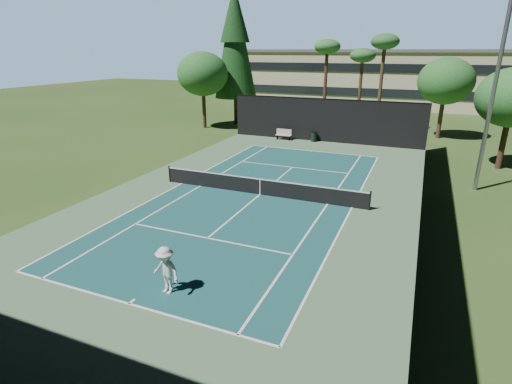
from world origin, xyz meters
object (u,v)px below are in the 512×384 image
Objects in this scene: player at (166,270)px; tennis_ball_c at (316,185)px; tennis_ball_d at (249,173)px; tennis_ball_a at (88,251)px; park_bench at (284,134)px; trash_bin at (314,137)px; tennis_net at (260,186)px; tennis_ball_b at (251,183)px.

tennis_ball_c is (1.85, 13.75, -0.87)m from player.
tennis_ball_c is 1.01× the size of tennis_ball_d.
player reaches higher than tennis_ball_a.
park_bench reaches higher than tennis_ball_c.
player is 29.28× the size of tennis_ball_d.
park_bench reaches higher than trash_bin.
tennis_net is 8.60× the size of park_bench.
tennis_net is 10.80m from player.
tennis_ball_c is 13.12m from trash_bin.
tennis_net reaches higher than park_bench.
tennis_net is 195.75× the size of tennis_ball_b.
tennis_ball_d is (-1.07, 2.12, -0.00)m from tennis_ball_b.
park_bench reaches higher than tennis_ball_a.
player is at bearing -85.72° from tennis_net.
tennis_net is 4.54m from tennis_ball_d.
tennis_ball_d is at bearing 170.39° from tennis_ball_c.
trash_bin reaches higher than tennis_ball_d.
tennis_ball_b is at bearing -63.16° from tennis_ball_d.
tennis_net is at bearing 66.41° from tennis_ball_a.
park_bench is at bearing 97.02° from tennis_ball_d.
park_bench is (-1.42, 11.53, 0.52)m from tennis_ball_d.
trash_bin reaches higher than tennis_ball_b.
tennis_ball_b is (-2.10, 12.48, -0.87)m from player.
tennis_ball_a is at bearing 177.32° from player.
player is 27.31× the size of tennis_ball_b.
player is at bearing -14.46° from tennis_ball_a.
park_bench is at bearing 103.84° from tennis_net.
tennis_ball_a reaches higher than tennis_ball_d.
tennis_ball_b reaches higher than tennis_ball_c.
park_bench is at bearing 117.48° from tennis_ball_c.
trash_bin is (2.93, 0.25, -0.07)m from park_bench.
tennis_net is 13.65× the size of trash_bin.
player is 1.20× the size of park_bench.
tennis_ball_d is (-5.02, 0.85, -0.00)m from tennis_ball_c.
tennis_ball_d is 11.63m from park_bench.
tennis_ball_c is 13.96m from park_bench.
player is at bearing -77.75° from tennis_ball_d.
park_bench is (-3.79, 15.36, -0.01)m from tennis_net.
tennis_net is at bearing -76.16° from park_bench.
trash_bin is at bearing 4.89° from park_bench.
trash_bin reaches higher than tennis_ball_a.
tennis_ball_c is 5.09m from tennis_ball_d.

